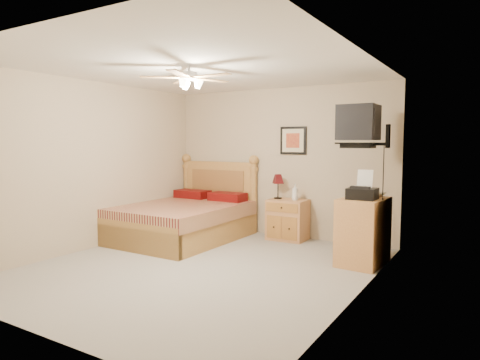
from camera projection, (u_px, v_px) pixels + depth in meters
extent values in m
plane|color=gray|center=(201.00, 267.00, 5.46)|extent=(4.50, 4.50, 0.00)
cube|color=white|center=(199.00, 68.00, 5.24)|extent=(4.00, 4.50, 0.04)
cube|color=tan|center=(279.00, 162.00, 7.27)|extent=(4.00, 0.04, 2.50)
cube|color=tan|center=(32.00, 185.00, 3.43)|extent=(4.00, 0.04, 2.50)
cube|color=tan|center=(92.00, 165.00, 6.38)|extent=(0.04, 4.50, 2.50)
cube|color=tan|center=(359.00, 176.00, 4.32)|extent=(0.04, 4.50, 2.50)
cube|color=tan|center=(288.00, 220.00, 6.99)|extent=(0.62, 0.46, 0.66)
imported|color=white|center=(295.00, 192.00, 6.88)|extent=(0.13, 0.13, 0.26)
cube|color=black|center=(293.00, 141.00, 7.08)|extent=(0.46, 0.04, 0.46)
cube|color=#C27A45|center=(363.00, 231.00, 5.56)|extent=(0.57, 0.78, 0.87)
imported|color=beige|center=(366.00, 195.00, 5.79)|extent=(0.24, 0.31, 0.03)
imported|color=gray|center=(368.00, 193.00, 5.78)|extent=(0.24, 0.30, 0.02)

